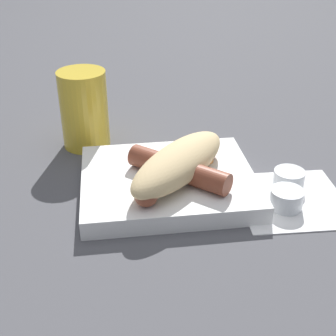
{
  "coord_description": "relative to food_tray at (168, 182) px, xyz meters",
  "views": [
    {
      "loc": [
        0.07,
        0.55,
        0.36
      ],
      "look_at": [
        0.0,
        0.0,
        0.04
      ],
      "focal_mm": 50.0,
      "sensor_mm": 36.0,
      "label": 1
    }
  ],
  "objects": [
    {
      "name": "condiment_cup_far",
      "position": [
        -0.17,
        0.02,
        -0.0
      ],
      "size": [
        0.04,
        0.04,
        0.03
      ],
      "color": "silver",
      "rests_on": "ground_plane"
    },
    {
      "name": "sausage",
      "position": [
        -0.01,
        0.01,
        0.03
      ],
      "size": [
        0.13,
        0.14,
        0.03
      ],
      "color": "brown",
      "rests_on": "food_tray"
    },
    {
      "name": "napkin",
      "position": [
        -0.16,
        0.05,
        -0.01
      ],
      "size": [
        0.15,
        0.15,
        0.0
      ],
      "color": "white",
      "rests_on": "ground_plane"
    },
    {
      "name": "ground_plane",
      "position": [
        0.0,
        0.0,
        -0.01
      ],
      "size": [
        3.0,
        3.0,
        0.0
      ],
      "primitive_type": "plane",
      "color": "#4C4C51"
    },
    {
      "name": "pickled_veggies",
      "position": [
        -0.05,
        -0.04,
        0.01
      ],
      "size": [
        0.05,
        0.05,
        0.0
      ],
      "color": "orange",
      "rests_on": "food_tray"
    },
    {
      "name": "drink_glass",
      "position": [
        0.11,
        -0.16,
        0.05
      ],
      "size": [
        0.08,
        0.08,
        0.13
      ],
      "color": "gold",
      "rests_on": "ground_plane"
    },
    {
      "name": "bread_roll",
      "position": [
        -0.01,
        0.01,
        0.04
      ],
      "size": [
        0.18,
        0.19,
        0.05
      ],
      "color": "#DBBC84",
      "rests_on": "food_tray"
    },
    {
      "name": "food_tray",
      "position": [
        0.0,
        0.0,
        0.0
      ],
      "size": [
        0.24,
        0.2,
        0.03
      ],
      "color": "white",
      "rests_on": "ground_plane"
    },
    {
      "name": "condiment_cup_near",
      "position": [
        -0.15,
        0.06,
        -0.0
      ],
      "size": [
        0.04,
        0.04,
        0.03
      ],
      "color": "silver",
      "rests_on": "ground_plane"
    }
  ]
}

